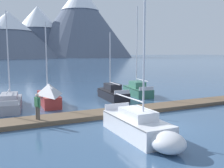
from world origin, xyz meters
TOP-DOWN VIEW (x-y plane):
  - ground_plane at (0.00, 0.00)m, footprint 700.00×700.00m
  - mountain_east_summit at (11.44, 207.02)m, footprint 83.16×83.16m
  - mountain_rear_spur at (37.75, 225.47)m, footprint 74.96×74.96m
  - mountain_north_horn at (74.36, 215.95)m, footprint 95.76×95.76m
  - dock at (0.00, 4.00)m, footprint 26.43×2.68m
  - sailboat_second_berth at (-7.48, 10.22)m, footprint 2.78×7.03m
  - sailboat_mid_dock_port at (-4.31, 9.95)m, footprint 1.93×6.06m
  - sailboat_mid_dock_starboard at (-2.02, -1.44)m, footprint 2.00×6.13m
  - sailboat_far_berth at (1.89, 9.96)m, footprint 2.09×6.08m
  - sailboat_outer_slip at (5.36, 10.79)m, footprint 2.55×6.02m
  - person_on_dock at (-6.40, 3.89)m, footprint 0.34×0.56m

SIDE VIEW (x-z plane):
  - ground_plane at x=0.00m, z-range 0.00..0.00m
  - dock at x=0.00m, z-range 0.00..0.30m
  - sailboat_second_berth at x=-7.48m, z-range -3.49..4.48m
  - sailboat_far_berth at x=1.89m, z-range -2.67..3.84m
  - sailboat_outer_slip at x=5.36m, z-range -4.06..5.25m
  - sailboat_mid_dock_starboard at x=-2.02m, z-range -3.60..4.85m
  - sailboat_mid_dock_port at x=-4.31m, z-range -2.68..4.48m
  - person_on_dock at x=-6.40m, z-range 0.42..2.11m
  - mountain_east_summit at x=11.44m, z-range 0.74..36.73m
  - mountain_rear_spur at x=37.75m, z-range 1.05..46.34m
  - mountain_north_horn at x=74.36m, z-range 0.89..65.34m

